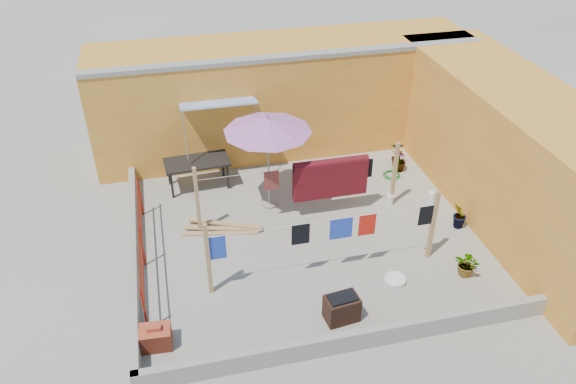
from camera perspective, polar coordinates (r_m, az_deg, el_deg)
The scene contains 21 objects.
ground at distance 13.68m, azimuth 1.95°, elevation -4.40°, with size 80.00×80.00×0.00m, color #9E998E.
wall_back at distance 16.88m, azimuth -0.49°, elevation 9.85°, with size 11.00×3.27×3.21m.
wall_right at distance 14.85m, azimuth 21.88°, elevation 3.68°, with size 2.40×9.00×3.20m, color gold.
parapet_front at distance 11.06m, azimuth 6.96°, elevation -14.68°, with size 8.30×0.16×0.44m, color gray.
parapet_left at distance 13.27m, azimuth -15.40°, elevation -6.03°, with size 0.16×7.30×0.44m, color gray.
red_railing at distance 12.79m, azimuth -14.70°, elevation -4.73°, with size 0.05×4.20×1.10m.
clothesline_rig at distance 13.70m, azimuth 4.06°, elevation 0.76°, with size 5.09×2.35×1.80m.
patio_umbrella at distance 13.49m, azimuth -2.09°, elevation 6.78°, with size 2.16×2.16×2.60m.
outdoor_table at distance 15.26m, azimuth -9.23°, elevation 2.87°, with size 1.77×0.97×0.80m.
brick_stack at distance 11.30m, azimuth -13.31°, elevation -14.17°, with size 0.62×0.47×0.52m.
lumber_pile at distance 13.88m, azimuth -6.63°, elevation -3.70°, with size 1.97×0.92×0.12m.
brazier at distance 11.49m, azimuth 5.48°, elevation -11.65°, with size 0.72×0.52×0.60m.
white_basin at distance 12.63m, azimuth 10.83°, elevation -8.71°, with size 0.49×0.49×0.08m.
water_jug_a at distance 15.21m, azimuth 14.42°, elevation -0.47°, with size 0.23×0.23×0.36m.
water_jug_b at distance 14.90m, azimuth 10.29°, elevation -0.75°, with size 0.20×0.20×0.32m.
green_hose at distance 16.15m, azimuth 10.47°, elevation 1.73°, with size 0.50×0.50×0.07m.
plant_back_a at distance 15.52m, azimuth 3.45°, elevation 2.24°, with size 0.63×0.54×0.70m, color #1A5317.
plant_back_b at distance 16.29m, azimuth 11.23°, elevation 3.20°, with size 0.38×0.38×0.68m, color #1A5317.
plant_right_a at distance 16.58m, azimuth 10.99°, elevation 3.96°, with size 0.40×0.27×0.76m, color #1A5317.
plant_right_b at distance 14.32m, azimuth 17.06°, elevation -2.31°, with size 0.41×0.33×0.74m, color #1A5317.
plant_right_c at distance 13.00m, azimuth 17.79°, elevation -7.02°, with size 0.54×0.47×0.60m, color #1A5317.
Camera 1 is at (-2.95, -10.35, 8.45)m, focal length 35.00 mm.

